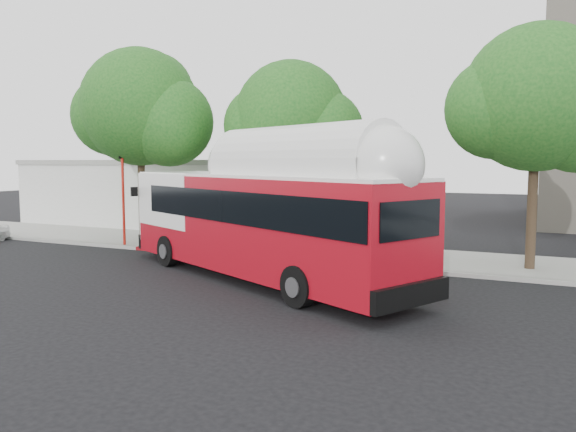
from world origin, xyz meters
The scene contains 10 objects.
ground centered at (0.00, 0.00, 0.00)m, with size 120.00×120.00×0.00m, color black.
sidewalk centered at (0.00, 6.50, 0.07)m, with size 60.00×5.00×0.15m, color gray.
curb_strip centered at (0.00, 3.90, 0.07)m, with size 60.00×0.30×0.15m, color gray.
red_curb_segment centered at (-3.00, 3.90, 0.08)m, with size 10.00×0.32×0.16m, color maroon.
street_tree_left centered at (-8.53, 5.56, 6.60)m, with size 6.67×5.80×9.74m.
street_tree_mid centered at (-0.59, 6.06, 5.91)m, with size 5.75×5.00×8.62m.
street_tree_right centered at (9.44, 5.86, 6.26)m, with size 6.21×5.40×9.18m.
low_commercial_bldg centered at (-14.00, 14.00, 2.15)m, with size 16.20×10.20×4.25m.
transit_bus centered at (0.46, 0.29, 1.99)m, with size 14.01×8.64×4.26m.
signal_pole centered at (-9.00, 4.13, 2.34)m, with size 0.13×0.43×4.56m.
Camera 1 is at (9.51, -16.93, 4.17)m, focal length 35.00 mm.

